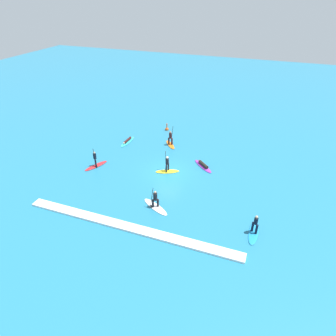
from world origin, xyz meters
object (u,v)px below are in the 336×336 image
Objects in this scene: surfer_on_purple_board at (203,165)px; surfer_on_yellow_board at (167,168)px; surfer_on_orange_board at (170,141)px; surfer_on_blue_board at (254,229)px; marker_buoy at (167,129)px; surfer_on_teal_board at (127,141)px; surfer_on_red_board at (96,163)px; surfer_on_white_board at (155,203)px.

surfer_on_yellow_board is at bearing 78.81° from surfer_on_purple_board.
surfer_on_purple_board is (5.04, -3.54, -0.35)m from surfer_on_orange_board.
surfer_on_blue_board is 20.77m from marker_buoy.
surfer_on_teal_board is 2.89× the size of marker_buoy.
surfer_on_teal_board is at bearing -162.56° from surfer_on_red_board.
surfer_on_purple_board is at bearing -164.11° from surfer_on_orange_board.
surfer_on_blue_board is 1.00× the size of surfer_on_red_board.
surfer_on_yellow_board is at bearing -69.05° from marker_buoy.
surfer_on_blue_board is at bearing -152.68° from surfer_on_white_board.
surfer_on_teal_board is (-5.26, -1.12, -0.38)m from surfer_on_orange_board.
surfer_on_purple_board is (-6.33, 8.43, -0.23)m from surfer_on_blue_board.
surfer_on_orange_board is at bearing -97.52° from surfer_on_yellow_board.
surfer_on_white_board is at bearing 75.87° from surfer_on_yellow_board.
surfer_on_white_board is at bearing 88.06° from surfer_on_blue_board.
marker_buoy reaches higher than surfer_on_teal_board.
surfer_on_white_board is at bearing 118.43° from surfer_on_purple_board.
surfer_on_orange_board is at bearing 43.30° from surfer_on_blue_board.
surfer_on_red_board is (-17.13, 4.47, 0.03)m from surfer_on_blue_board.
surfer_on_purple_board is 10.26m from marker_buoy.
surfer_on_teal_board is at bearing -58.51° from surfer_on_yellow_board.
surfer_on_red_board reaches higher than surfer_on_blue_board.
surfer_on_white_board is at bearing 39.16° from surfer_on_teal_board.
surfer_on_teal_board is (-8.17, 10.59, -0.32)m from surfer_on_white_board.
surfer_on_purple_board is at bearing 78.33° from surfer_on_teal_board.
surfer_on_white_board is at bearing -72.80° from marker_buoy.
surfer_on_blue_board is 10.54m from surfer_on_purple_board.
surfer_on_yellow_board reaches higher than surfer_on_white_board.
surfer_on_teal_board is (-16.64, 10.85, -0.26)m from surfer_on_blue_board.
surfer_on_purple_board reaches higher than surfer_on_teal_board.
marker_buoy is (-3.76, 9.83, -0.29)m from surfer_on_yellow_board.
surfer_on_yellow_board is 10.53m from marker_buoy.
marker_buoy is (-6.99, 7.51, 0.01)m from surfer_on_purple_board.
surfer_on_purple_board is (2.14, 8.18, -0.29)m from surfer_on_white_board.
surfer_on_yellow_board is 7.75m from surfer_on_red_board.
surfer_on_orange_board is (-1.81, 5.87, 0.05)m from surfer_on_yellow_board.
surfer_on_yellow_board is 8.52m from surfer_on_teal_board.
surfer_on_yellow_board is at bearing 124.13° from surfer_on_red_board.
surfer_on_red_board reaches higher than surfer_on_yellow_board.
surfer_on_white_board is 1.06× the size of surfer_on_red_board.
surfer_on_red_board is at bearing -12.46° from surfer_on_yellow_board.
surfer_on_white_board reaches higher than surfer_on_blue_board.
surfer_on_yellow_board reaches higher than marker_buoy.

